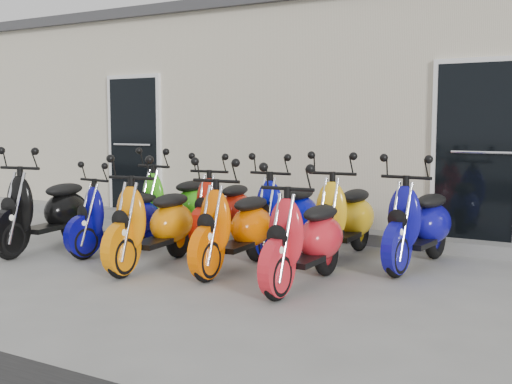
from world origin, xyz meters
TOP-DOWN VIEW (x-y plane):
  - ground at (0.00, 0.00)m, footprint 80.00×80.00m
  - building at (0.00, 5.20)m, footprint 14.00×6.00m
  - roof_cap at (0.00, 5.20)m, footprint 14.20×6.20m
  - front_step at (0.00, 2.02)m, footprint 14.00×0.40m
  - door_left at (-3.20, 2.17)m, footprint 1.07×0.08m
  - scooter_front_black at (-2.37, -0.42)m, footprint 0.87×1.80m
  - scooter_front_blue at (-1.51, -0.06)m, footprint 0.73×1.56m
  - scooter_front_orange_a at (-0.66, -0.46)m, footprint 0.78×1.72m
  - scooter_front_orange_b at (0.19, -0.16)m, footprint 0.68×1.67m
  - scooter_front_red at (1.12, -0.40)m, footprint 0.61×1.63m
  - scooter_back_green at (-1.47, 0.96)m, footprint 0.75×1.72m
  - scooter_back_red at (-0.72, 1.00)m, footprint 0.76×1.66m
  - scooter_back_blue at (0.19, 0.98)m, footprint 0.61×1.64m
  - scooter_back_yellow at (0.95, 0.96)m, footprint 0.68×1.71m
  - scooter_back_extra at (1.80, 0.96)m, footprint 0.75×1.72m

SIDE VIEW (x-z plane):
  - ground at x=0.00m, z-range 0.00..0.00m
  - front_step at x=0.00m, z-range 0.00..0.15m
  - scooter_front_blue at x=-1.51m, z-range 0.00..1.11m
  - scooter_back_red at x=-0.72m, z-range 0.00..1.19m
  - scooter_front_red at x=1.12m, z-range 0.00..1.20m
  - scooter_back_blue at x=0.19m, z-range 0.00..1.21m
  - scooter_front_orange_b at x=0.19m, z-range 0.00..1.21m
  - scooter_front_orange_a at x=-0.66m, z-range 0.00..1.23m
  - scooter_back_green at x=-1.47m, z-range 0.00..1.24m
  - scooter_back_extra at x=1.80m, z-range 0.00..1.24m
  - scooter_back_yellow at x=0.95m, z-range 0.00..1.24m
  - scooter_front_black at x=-2.37m, z-range 0.00..1.28m
  - door_left at x=-3.20m, z-range 0.15..2.37m
  - building at x=0.00m, z-range 0.00..3.20m
  - roof_cap at x=0.00m, z-range 3.20..3.36m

